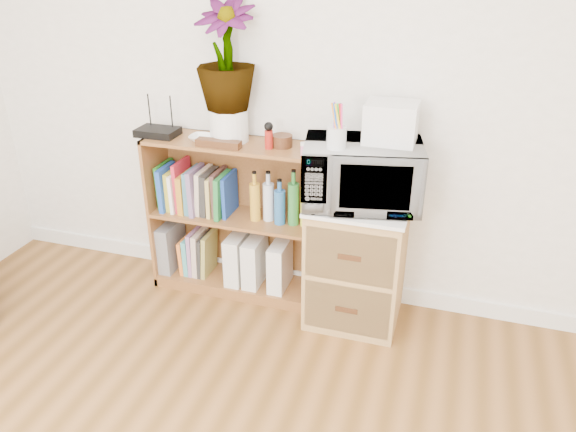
% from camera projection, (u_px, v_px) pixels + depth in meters
% --- Properties ---
extents(skirting_board, '(4.00, 0.02, 0.10)m').
position_uv_depth(skirting_board, '(298.00, 277.00, 3.52)').
color(skirting_board, white).
rests_on(skirting_board, ground).
extents(bookshelf, '(1.00, 0.30, 0.95)m').
position_uv_depth(bookshelf, '(235.00, 219.00, 3.30)').
color(bookshelf, brown).
rests_on(bookshelf, ground).
extents(wicker_unit, '(0.50, 0.45, 0.70)m').
position_uv_depth(wicker_unit, '(356.00, 263.00, 3.09)').
color(wicker_unit, '#9E7542').
rests_on(wicker_unit, ground).
extents(microwave, '(0.66, 0.51, 0.33)m').
position_uv_depth(microwave, '(362.00, 174.00, 2.85)').
color(microwave, silver).
rests_on(microwave, wicker_unit).
extents(pen_cup, '(0.10, 0.10, 0.11)m').
position_uv_depth(pen_cup, '(336.00, 138.00, 2.69)').
color(pen_cup, silver).
rests_on(pen_cup, microwave).
extents(small_appliance, '(0.25, 0.21, 0.20)m').
position_uv_depth(small_appliance, '(391.00, 122.00, 2.75)').
color(small_appliance, silver).
rests_on(small_appliance, microwave).
extents(router, '(0.23, 0.16, 0.04)m').
position_uv_depth(router, '(158.00, 132.00, 3.19)').
color(router, black).
rests_on(router, bookshelf).
extents(white_bowl, '(0.13, 0.13, 0.03)m').
position_uv_depth(white_bowl, '(201.00, 138.00, 3.11)').
color(white_bowl, white).
rests_on(white_bowl, bookshelf).
extents(plant_pot, '(0.21, 0.21, 0.18)m').
position_uv_depth(plant_pot, '(229.00, 125.00, 3.08)').
color(plant_pot, white).
rests_on(plant_pot, bookshelf).
extents(potted_plant, '(0.32, 0.32, 0.57)m').
position_uv_depth(potted_plant, '(226.00, 55.00, 2.91)').
color(potted_plant, '#2A6829').
rests_on(potted_plant, plant_pot).
extents(trinket_box, '(0.25, 0.06, 0.04)m').
position_uv_depth(trinket_box, '(219.00, 144.00, 3.01)').
color(trinket_box, '#3B2510').
rests_on(trinket_box, bookshelf).
extents(kokeshi_doll, '(0.04, 0.04, 0.10)m').
position_uv_depth(kokeshi_doll, '(269.00, 140.00, 2.97)').
color(kokeshi_doll, maroon).
rests_on(kokeshi_doll, bookshelf).
extents(wooden_bowl, '(0.11, 0.11, 0.06)m').
position_uv_depth(wooden_bowl, '(282.00, 141.00, 3.01)').
color(wooden_bowl, '#3A1F0F').
rests_on(wooden_bowl, bookshelf).
extents(paint_jars, '(0.10, 0.04, 0.05)m').
position_uv_depth(paint_jars, '(309.00, 151.00, 2.88)').
color(paint_jars, pink).
rests_on(paint_jars, bookshelf).
extents(file_box, '(0.09, 0.24, 0.30)m').
position_uv_depth(file_box, '(171.00, 245.00, 3.53)').
color(file_box, slate).
rests_on(file_box, bookshelf).
extents(magazine_holder_left, '(0.10, 0.24, 0.30)m').
position_uv_depth(magazine_holder_left, '(238.00, 257.00, 3.40)').
color(magazine_holder_left, silver).
rests_on(magazine_holder_left, bookshelf).
extents(magazine_holder_mid, '(0.09, 0.24, 0.29)m').
position_uv_depth(magazine_holder_mid, '(255.00, 261.00, 3.37)').
color(magazine_holder_mid, silver).
rests_on(magazine_holder_mid, bookshelf).
extents(magazine_holder_right, '(0.09, 0.23, 0.29)m').
position_uv_depth(magazine_holder_right, '(280.00, 265.00, 3.33)').
color(magazine_holder_right, white).
rests_on(magazine_holder_right, bookshelf).
extents(cookbooks, '(0.44, 0.20, 0.30)m').
position_uv_depth(cookbooks, '(196.00, 190.00, 3.30)').
color(cookbooks, '#1C671B').
rests_on(cookbooks, bookshelf).
extents(liquor_bottles, '(0.36, 0.07, 0.32)m').
position_uv_depth(liquor_bottles, '(283.00, 199.00, 3.15)').
color(liquor_bottles, gold).
rests_on(liquor_bottles, bookshelf).
extents(lower_books, '(0.20, 0.19, 0.29)m').
position_uv_depth(lower_books, '(198.00, 253.00, 3.49)').
color(lower_books, orange).
rests_on(lower_books, bookshelf).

